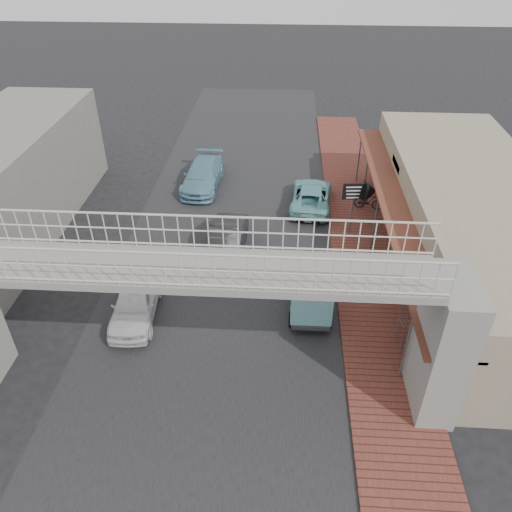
# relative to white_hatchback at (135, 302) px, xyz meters

# --- Properties ---
(ground) EXTENTS (120.00, 120.00, 0.00)m
(ground) POSITION_rel_white_hatchback_xyz_m (3.14, 0.40, -0.70)
(ground) COLOR black
(ground) RESTS_ON ground
(road_strip) EXTENTS (10.00, 60.00, 0.01)m
(road_strip) POSITION_rel_white_hatchback_xyz_m (3.14, 0.40, -0.70)
(road_strip) COLOR black
(road_strip) RESTS_ON ground
(sidewalk) EXTENTS (3.00, 40.00, 0.10)m
(sidewalk) POSITION_rel_white_hatchback_xyz_m (9.64, 3.40, -0.65)
(sidewalk) COLOR brown
(sidewalk) RESTS_ON ground
(shophouse_row) EXTENTS (7.20, 18.00, 4.00)m
(shophouse_row) POSITION_rel_white_hatchback_xyz_m (14.11, 4.40, 1.31)
(shophouse_row) COLOR gray
(shophouse_row) RESTS_ON ground
(footbridge) EXTENTS (16.40, 2.40, 6.34)m
(footbridge) POSITION_rel_white_hatchback_xyz_m (3.14, -3.60, 2.47)
(footbridge) COLOR gray
(footbridge) RESTS_ON ground
(building_far_left) EXTENTS (5.00, 14.00, 5.00)m
(building_far_left) POSITION_rel_white_hatchback_xyz_m (-7.86, 6.40, 1.80)
(building_far_left) COLOR gray
(building_far_left) RESTS_ON ground
(white_hatchback) EXTENTS (1.95, 4.23, 1.41)m
(white_hatchback) POSITION_rel_white_hatchback_xyz_m (0.00, 0.00, 0.00)
(white_hatchback) COLOR white
(white_hatchback) RESTS_ON ground
(dark_sedan) EXTENTS (1.80, 4.55, 1.47)m
(dark_sedan) POSITION_rel_white_hatchback_xyz_m (3.14, 4.40, 0.03)
(dark_sedan) COLOR black
(dark_sedan) RESTS_ON ground
(angkot_curb) EXTENTS (2.48, 4.67, 1.25)m
(angkot_curb) POSITION_rel_white_hatchback_xyz_m (7.25, 9.41, -0.08)
(angkot_curb) COLOR #6DB7BE
(angkot_curb) RESTS_ON ground
(angkot_far) EXTENTS (2.20, 4.98, 1.42)m
(angkot_far) POSITION_rel_white_hatchback_xyz_m (1.00, 11.39, 0.01)
(angkot_far) COLOR #6698B1
(angkot_far) RESTS_ON ground
(angkot_van) EXTENTS (1.68, 3.61, 1.76)m
(angkot_van) POSITION_rel_white_hatchback_xyz_m (6.94, 0.96, 0.41)
(angkot_van) COLOR black
(angkot_van) RESTS_ON ground
(motorcycle_near) EXTENTS (1.59, 0.65, 0.82)m
(motorcycle_near) POSITION_rel_white_hatchback_xyz_m (10.41, 4.16, -0.20)
(motorcycle_near) COLOR black
(motorcycle_near) RESTS_ON sidewalk
(motorcycle_far) EXTENTS (1.60, 0.70, 0.93)m
(motorcycle_far) POSITION_rel_white_hatchback_xyz_m (10.33, 9.11, -0.14)
(motorcycle_far) COLOR black
(motorcycle_far) RESTS_ON sidewalk
(street_clock) EXTENTS (0.72, 0.65, 2.82)m
(street_clock) POSITION_rel_white_hatchback_xyz_m (10.41, -1.18, 1.74)
(street_clock) COLOR #59595B
(street_clock) RESTS_ON sidewalk
(arrow_sign) EXTENTS (1.67, 1.07, 2.84)m
(arrow_sign) POSITION_rel_white_hatchback_xyz_m (9.80, 6.70, 1.69)
(arrow_sign) COLOR #59595B
(arrow_sign) RESTS_ON sidewalk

